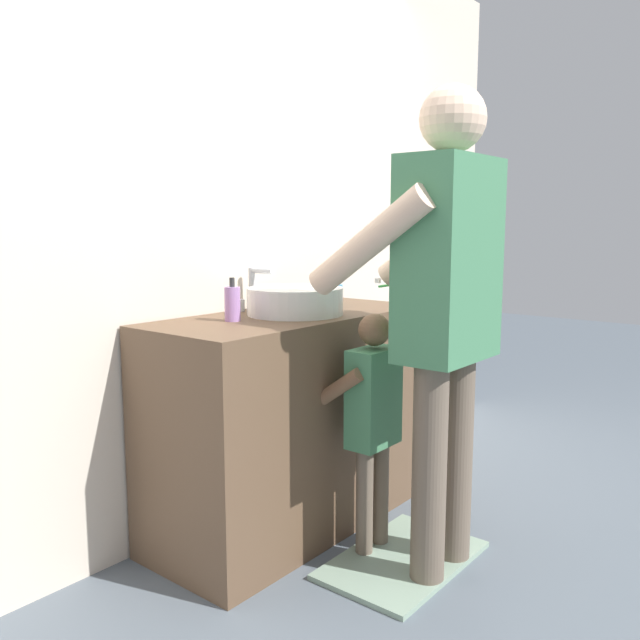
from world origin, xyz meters
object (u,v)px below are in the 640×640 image
(toothbrush_cup, at_px, (335,294))
(soap_bottle, at_px, (232,303))
(child_toddler, at_px, (372,412))
(adult_parent, at_px, (444,291))

(toothbrush_cup, xyz_separation_m, soap_bottle, (-0.64, -0.00, 0.02))
(toothbrush_cup, distance_m, soap_bottle, 0.64)
(toothbrush_cup, xyz_separation_m, child_toddler, (-0.35, -0.45, -0.39))
(soap_bottle, distance_m, child_toddler, 0.67)
(toothbrush_cup, relative_size, adult_parent, 0.12)
(soap_bottle, height_order, adult_parent, adult_parent)
(soap_bottle, bearing_deg, toothbrush_cup, 0.26)
(child_toddler, distance_m, adult_parent, 0.55)
(adult_parent, bearing_deg, toothbrush_cup, 66.45)
(soap_bottle, xyz_separation_m, child_toddler, (0.29, -0.45, -0.41))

